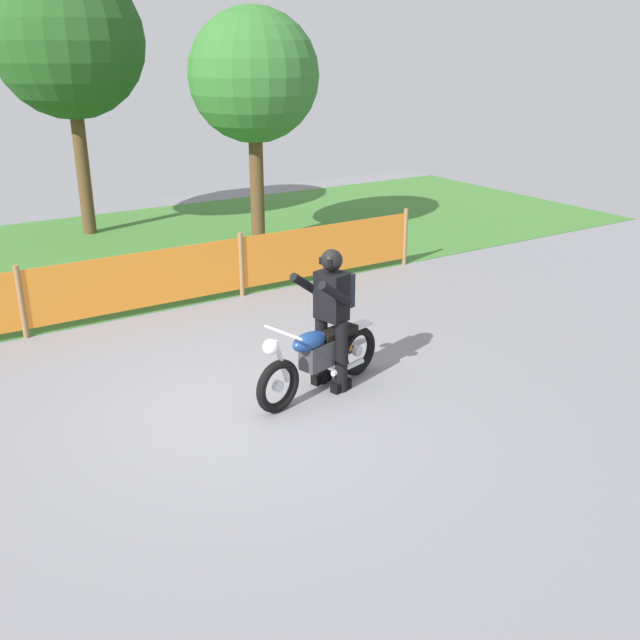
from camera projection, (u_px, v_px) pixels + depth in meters
ground at (247, 405)px, 8.14m from camera, size 24.00×24.00×0.02m
grass_verge at (78, 258)px, 13.75m from camera, size 24.00×7.33×0.01m
barrier_fence at (140, 281)px, 10.67m from camera, size 10.17×0.08×1.05m
tree_leftmost at (68, 42)px, 14.24m from camera, size 3.03×3.03×5.42m
tree_near_left at (254, 77)px, 13.71m from camera, size 2.52×2.52×4.55m
motorcycle_lead at (319, 357)px, 8.28m from camera, size 1.92×0.71×0.93m
rider_lead at (332, 311)px, 8.25m from camera, size 0.75×0.64×1.69m
traffic_cone at (343, 332)px, 9.52m from camera, size 0.32×0.32×0.53m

